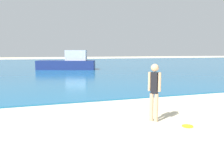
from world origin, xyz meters
TOP-DOWN VIEW (x-y plane):
  - water at (0.00, 40.84)m, footprint 160.00×60.00m
  - person_standing at (1.27, 7.59)m, footprint 0.28×0.32m
  - frisbee at (1.89, 6.82)m, footprint 0.30×0.30m
  - boat_far at (2.18, 28.68)m, footprint 6.69×4.14m

SIDE VIEW (x-z plane):
  - frisbee at x=1.89m, z-range 0.00..0.03m
  - water at x=0.00m, z-range 0.00..0.06m
  - boat_far at x=2.18m, z-range -0.27..1.89m
  - person_standing at x=1.27m, z-range 0.12..1.81m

